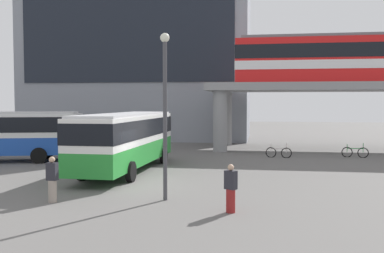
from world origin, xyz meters
TOP-DOWN VIEW (x-y plane):
  - ground_plane at (0.00, 10.00)m, footprint 120.00×120.00m
  - station_building at (-7.13, 26.75)m, footprint 23.35×10.25m
  - train at (15.19, 17.21)m, footprint 22.89×2.96m
  - bus_main at (-1.45, 3.61)m, footprint 2.94×11.09m
  - bicycle_green at (12.36, 12.21)m, footprint 1.78×0.36m
  - bicycle_silver at (7.10, 11.23)m, footprint 1.78×0.27m
  - pedestrian_walking_across at (4.88, -4.69)m, footprint 0.48×0.43m
  - pedestrian_near_building at (-1.95, -4.18)m, footprint 0.42×0.32m
  - lamp_post at (2.21, -3.11)m, footprint 0.36×0.36m

SIDE VIEW (x-z plane):
  - ground_plane at x=0.00m, z-range 0.00..0.00m
  - bicycle_green at x=12.36m, z-range -0.16..0.88m
  - bicycle_silver at x=7.10m, z-range -0.16..0.88m
  - pedestrian_walking_across at x=4.88m, z-range -0.05..1.63m
  - pedestrian_near_building at x=-1.95m, z-range -0.05..1.71m
  - bus_main at x=-1.45m, z-range 0.38..3.60m
  - lamp_post at x=2.21m, z-range 0.57..7.05m
  - train at x=15.19m, z-range 5.40..9.24m
  - station_building at x=-7.13m, z-range 0.01..21.40m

